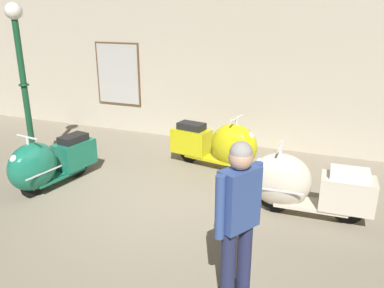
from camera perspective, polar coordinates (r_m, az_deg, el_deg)
ground_plane at (r=6.02m, az=-5.82°, el=-9.65°), size 60.00×60.00×0.00m
showroom_back_wall at (r=8.67m, az=4.79°, el=12.37°), size 18.00×0.24×3.78m
scooter_0 at (r=6.93m, az=-20.44°, el=-2.62°), size 0.72×1.72×1.02m
scooter_1 at (r=7.34m, az=4.17°, el=-0.09°), size 1.79×0.77×1.06m
scooter_2 at (r=5.88m, az=15.47°, el=-5.75°), size 1.76×0.60×1.06m
lamppost at (r=7.82m, az=-23.47°, el=8.97°), size 0.30×0.30×3.01m
visitor_0 at (r=3.86m, az=6.77°, el=-10.04°), size 0.41×0.53×1.75m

